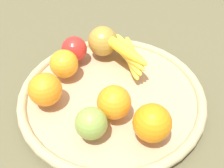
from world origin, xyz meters
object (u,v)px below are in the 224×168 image
at_px(orange_2, 114,102).
at_px(apple_2, 74,49).
at_px(orange_0, 45,90).
at_px(apple_1, 91,123).
at_px(orange_3, 152,123).
at_px(banana_bunch, 126,52).
at_px(orange_1, 64,64).
at_px(apple_0, 103,41).

bearing_deg(orange_2, apple_2, 126.17).
bearing_deg(orange_2, orange_0, 173.92).
bearing_deg(apple_1, orange_3, 6.17).
relative_size(banana_bunch, orange_1, 2.63).
distance_m(orange_1, orange_3, 0.26).
height_order(apple_0, apple_1, apple_0).
distance_m(apple_2, orange_2, 0.21).
bearing_deg(orange_3, apple_2, 133.44).
bearing_deg(orange_3, orange_0, 165.39).
distance_m(orange_1, apple_1, 0.19).
distance_m(apple_0, orange_3, 0.29).
bearing_deg(orange_0, apple_2, 80.80).
xyz_separation_m(apple_0, orange_2, (0.06, -0.21, -0.00)).
relative_size(apple_1, orange_2, 0.90).
relative_size(orange_2, orange_3, 0.95).
bearing_deg(apple_2, apple_0, 27.18).
bearing_deg(apple_2, orange_2, -53.83).
bearing_deg(apple_0, orange_2, -74.65).
bearing_deg(apple_2, orange_1, -98.30).
bearing_deg(orange_1, orange_0, -99.81).
distance_m(banana_bunch, apple_2, 0.13).
xyz_separation_m(orange_1, apple_2, (0.01, 0.06, -0.00)).
height_order(orange_0, orange_3, orange_3).
height_order(apple_1, orange_2, orange_2).
xyz_separation_m(banana_bunch, apple_2, (-0.13, -0.00, -0.00)).
distance_m(apple_2, apple_0, 0.08).
relative_size(orange_1, apple_0, 0.88).
relative_size(banana_bunch, apple_0, 2.31).
bearing_deg(orange_2, banana_bunch, 87.58).
bearing_deg(orange_1, banana_bunch, 25.70).
xyz_separation_m(banana_bunch, orange_3, (0.07, -0.22, 0.00)).
bearing_deg(banana_bunch, orange_1, -154.30).
xyz_separation_m(banana_bunch, apple_0, (-0.06, 0.03, 0.01)).
xyz_separation_m(orange_0, apple_1, (0.12, -0.07, -0.00)).
bearing_deg(orange_2, orange_3, -29.10).
xyz_separation_m(apple_2, orange_2, (0.13, -0.17, 0.00)).
height_order(apple_2, orange_3, orange_3).
relative_size(banana_bunch, orange_2, 2.54).
height_order(orange_1, apple_2, orange_1).
relative_size(banana_bunch, apple_2, 2.77).
xyz_separation_m(orange_0, orange_3, (0.23, -0.06, 0.00)).
relative_size(apple_2, apple_1, 1.02).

